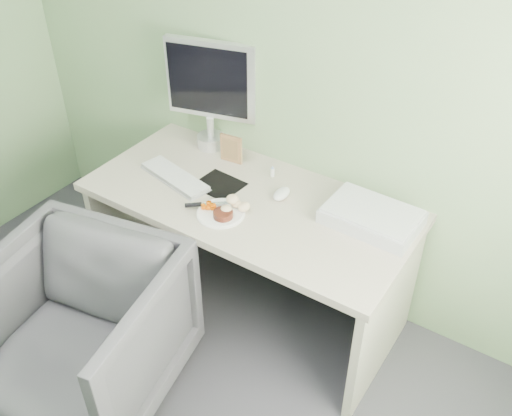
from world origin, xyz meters
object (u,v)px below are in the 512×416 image
Objects in this scene: plate at (221,213)px; scanner at (372,217)px; desk_chair at (80,332)px; desk at (249,228)px; monitor at (211,89)px.

scanner reaches higher than plate.
desk_chair is at bearing -130.72° from scanner.
scanner is 0.51× the size of desk_chair.
desk_chair is (-0.34, -0.84, -0.17)m from desk.
plate is at bearing -101.71° from desk.
monitor is (-0.41, 0.49, 0.32)m from plate.
monitor reaches higher than scanner.
plate is 0.69m from scanner.
desk is 0.75m from monitor.
monitor is at bearing 144.54° from desk.
desk is at bearing 57.01° from desk_chair.
desk_chair is at bearing -111.85° from desk.
plate is at bearing 54.57° from desk_chair.
scanner is 0.71× the size of monitor.
desk is 7.12× the size of plate.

